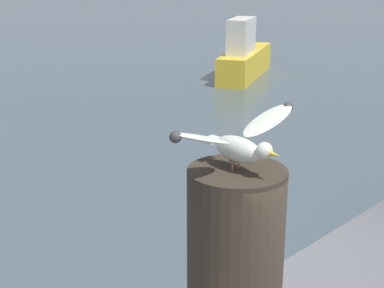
{
  "coord_description": "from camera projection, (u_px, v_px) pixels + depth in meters",
  "views": [
    {
      "loc": [
        -2.73,
        -1.93,
        3.3
      ],
      "look_at": [
        -1.11,
        -0.34,
        2.57
      ],
      "focal_mm": 53.28,
      "sensor_mm": 36.0,
      "label": 1
    }
  ],
  "objects": [
    {
      "name": "boat_yellow",
      "position": [
        246.0,
        56.0,
        16.99
      ],
      "size": [
        4.21,
        2.63,
        1.76
      ],
      "color": "yellow",
      "rests_on": "ground_plane"
    },
    {
      "name": "seagull",
      "position": [
        239.0,
        141.0,
        2.2
      ],
      "size": [
        0.67,
        0.39,
        0.22
      ],
      "color": "#C66B60",
      "rests_on": "mooring_post"
    }
  ]
}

